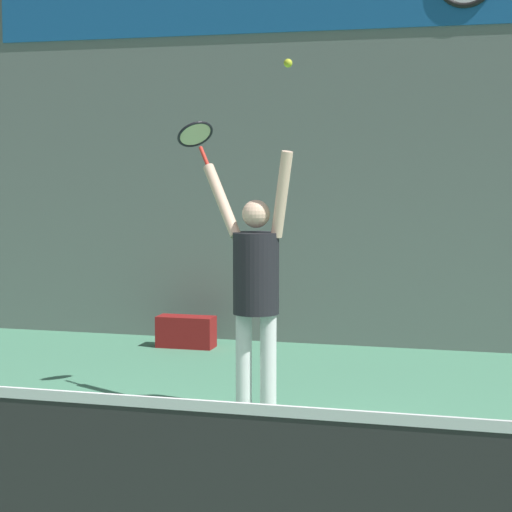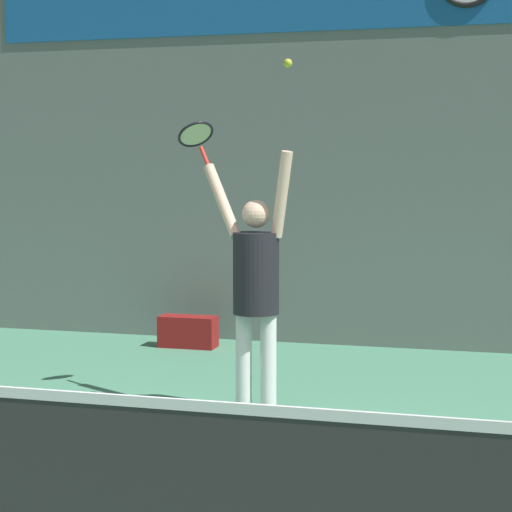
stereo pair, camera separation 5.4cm
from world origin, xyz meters
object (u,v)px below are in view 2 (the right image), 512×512
Objects in this scene: tennis_player at (256,281)px; equipment_bag at (188,332)px; tennis_racket at (196,136)px; tennis_ball at (288,63)px.

tennis_player reaches higher than equipment_bag.
tennis_racket is at bearing 147.53° from tennis_player.
equipment_bag is (-1.48, 2.54, -0.91)m from tennis_player.
tennis_ball is at bearing -25.97° from tennis_player.
equipment_bag is at bearing 111.65° from tennis_racket.
tennis_ball is 0.10× the size of equipment_bag.
tennis_player is 3.33× the size of equipment_bag.
tennis_ball reaches higher than equipment_bag.
tennis_ball is (0.29, -0.14, 1.68)m from tennis_player.
tennis_racket reaches higher than equipment_bag.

